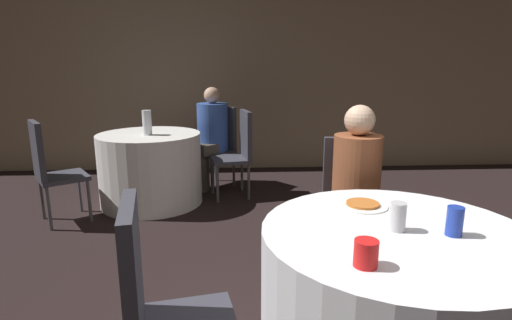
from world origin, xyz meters
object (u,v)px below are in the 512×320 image
(chair_near_north, at_px, (352,197))
(chair_far_east, at_px, (239,147))
(bottle_far, at_px, (147,123))
(soda_can_blue, at_px, (455,221))
(table_near, at_px, (390,309))
(table_far, at_px, (151,169))
(pizza_plate_near, at_px, (363,205))
(chair_near_west, at_px, (157,304))
(soda_can_silver, at_px, (398,217))
(chair_far_northeast, at_px, (220,140))
(person_blue_shirt, at_px, (209,137))
(chair_far_southwest, at_px, (49,165))
(person_floral_shirt, at_px, (357,202))

(chair_near_north, distance_m, chair_far_east, 1.92)
(chair_near_north, height_order, bottle_far, bottle_far)
(chair_near_north, height_order, soda_can_blue, chair_near_north)
(table_near, relative_size, chair_far_east, 1.20)
(table_far, distance_m, pizza_plate_near, 2.75)
(chair_near_north, bearing_deg, bottle_far, -35.93)
(chair_near_west, relative_size, chair_near_north, 1.00)
(chair_near_north, bearing_deg, soda_can_silver, 89.90)
(chair_near_west, bearing_deg, chair_far_east, 162.27)
(bottle_far, bearing_deg, chair_far_northeast, 45.90)
(chair_far_northeast, xyz_separation_m, person_blue_shirt, (-0.12, -0.11, 0.05))
(table_far, relative_size, chair_far_northeast, 1.10)
(chair_near_west, xyz_separation_m, chair_far_northeast, (0.11, 3.40, 0.00))
(bottle_far, bearing_deg, chair_near_north, -42.13)
(chair_far_southwest, relative_size, soda_can_blue, 7.81)
(chair_far_east, relative_size, person_blue_shirt, 0.80)
(table_near, height_order, person_blue_shirt, person_blue_shirt)
(chair_far_southwest, distance_m, soda_can_blue, 3.32)
(person_floral_shirt, distance_m, pizza_plate_near, 0.56)
(chair_near_north, height_order, chair_far_east, same)
(chair_far_northeast, xyz_separation_m, soda_can_blue, (1.07, -3.27, 0.25))
(chair_near_west, bearing_deg, pizza_plate_near, 107.06)
(chair_far_southwest, bearing_deg, person_blue_shirt, 93.85)
(table_far, xyz_separation_m, soda_can_blue, (1.77, -2.63, 0.43))
(table_far, xyz_separation_m, person_floral_shirt, (1.65, -1.75, 0.21))
(chair_near_west, xyz_separation_m, pizza_plate_near, (0.92, 0.50, 0.20))
(soda_can_silver, bearing_deg, person_blue_shirt, 107.50)
(pizza_plate_near, bearing_deg, bottle_far, 124.50)
(bottle_far, bearing_deg, chair_near_west, -77.80)
(pizza_plate_near, xyz_separation_m, bottle_far, (-1.50, 2.19, 0.12))
(chair_far_southwest, bearing_deg, bottle_far, 85.48)
(chair_near_west, xyz_separation_m, chair_near_north, (1.08, 1.18, 0.00))
(chair_near_north, bearing_deg, chair_far_southwest, -17.12)
(chair_far_east, bearing_deg, chair_near_north, -168.70)
(chair_far_southwest, relative_size, person_blue_shirt, 0.80)
(chair_near_north, distance_m, person_blue_shirt, 2.37)
(person_blue_shirt, relative_size, soda_can_silver, 9.73)
(chair_far_northeast, height_order, person_floral_shirt, person_floral_shirt)
(table_near, bearing_deg, bottle_far, 121.97)
(table_near, xyz_separation_m, chair_far_east, (-0.64, 2.76, 0.18))
(chair_far_northeast, xyz_separation_m, bottle_far, (-0.69, -0.71, 0.31))
(chair_near_west, bearing_deg, chair_far_southwest, -159.62)
(soda_can_silver, bearing_deg, chair_near_north, 83.70)
(table_far, height_order, pizza_plate_near, pizza_plate_near)
(person_blue_shirt, distance_m, soda_can_blue, 3.38)
(chair_near_west, relative_size, chair_far_northeast, 1.00)
(table_far, height_order, chair_far_southwest, chair_far_southwest)
(table_near, height_order, chair_near_north, chair_near_north)
(chair_near_west, height_order, bottle_far, bottle_far)
(chair_far_east, distance_m, soda_can_silver, 2.84)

